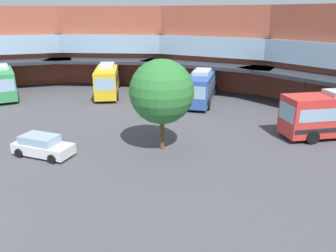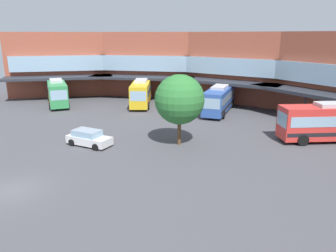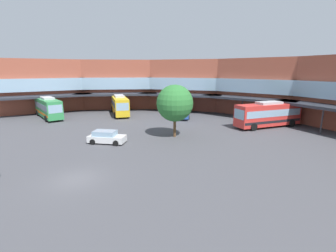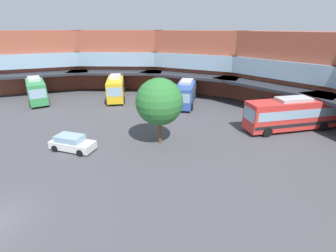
% 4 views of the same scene
% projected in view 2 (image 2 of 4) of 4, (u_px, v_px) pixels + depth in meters
% --- Properties ---
extents(ground_plane, '(126.73, 126.73, 0.00)m').
position_uv_depth(ground_plane, '(15.00, 190.00, 22.59)').
color(ground_plane, '#47474C').
extents(station_building, '(83.55, 38.58, 10.77)m').
position_uv_depth(station_building, '(279.00, 83.00, 34.95)').
color(station_building, '#9E4C38').
rests_on(station_building, ground).
extents(bus_0, '(10.52, 4.47, 3.84)m').
position_uv_depth(bus_0, '(57.00, 92.00, 49.64)').
color(bus_0, '#338C4C').
rests_on(bus_0, ground).
extents(bus_1, '(10.31, 7.86, 3.82)m').
position_uv_depth(bus_1, '(141.00, 92.00, 49.58)').
color(bus_1, gold).
rests_on(bus_1, ground).
extents(bus_2, '(7.42, 10.73, 3.94)m').
position_uv_depth(bus_2, '(334.00, 122.00, 32.55)').
color(bus_2, red).
rests_on(bus_2, ground).
extents(bus_4, '(8.21, 9.65, 3.69)m').
position_uv_depth(bus_4, '(219.00, 99.00, 44.62)').
color(bus_4, '#2D519E').
rests_on(bus_4, ground).
extents(parked_car, '(4.71, 3.78, 1.53)m').
position_uv_depth(parked_car, '(89.00, 138.00, 31.53)').
color(parked_car, silver).
rests_on(parked_car, ground).
extents(plaza_tree, '(4.75, 4.75, 6.85)m').
position_uv_depth(plaza_tree, '(180.00, 100.00, 30.79)').
color(plaza_tree, brown).
rests_on(plaza_tree, ground).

